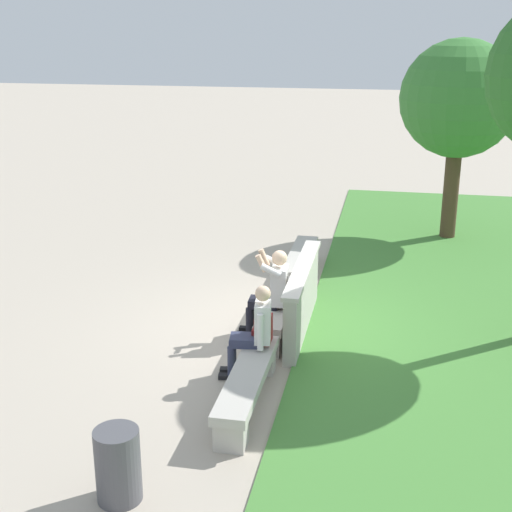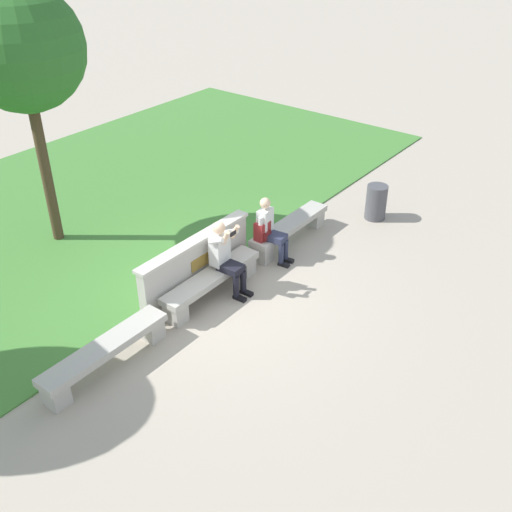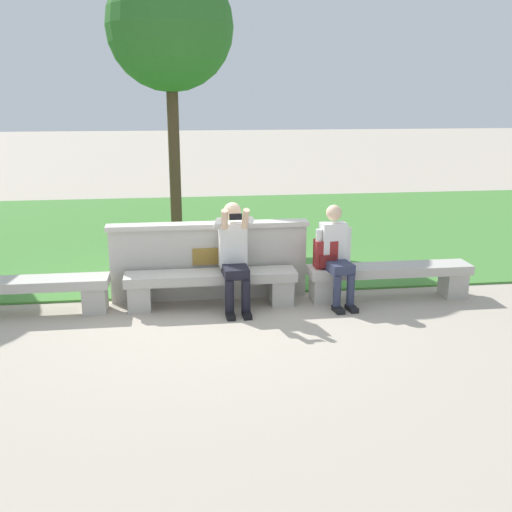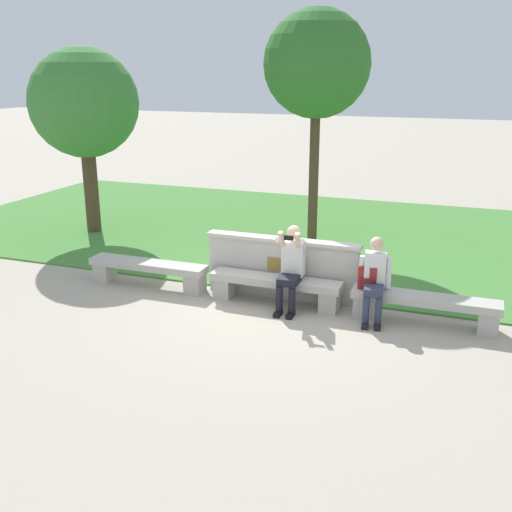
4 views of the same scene
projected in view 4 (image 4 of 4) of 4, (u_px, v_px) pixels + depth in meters
name	position (u px, v px, depth m)	size (l,w,h in m)	color
ground_plane	(275.00, 303.00, 9.70)	(80.00, 80.00, 0.00)	#B2A593
grass_strip	(336.00, 235.00, 13.61)	(18.81, 8.00, 0.03)	#478438
bench_main	(148.00, 270.00, 10.38)	(2.15, 0.40, 0.45)	#B7B2A8
bench_near	(275.00, 286.00, 9.61)	(2.15, 0.40, 0.45)	#B7B2A8
bench_mid	(425.00, 305.00, 8.83)	(2.15, 0.40, 0.45)	#B7B2A8
backrest_wall_with_plaque	(282.00, 267.00, 9.85)	(2.59, 0.24, 1.01)	#B7B2A8
person_photographer	(291.00, 264.00, 9.31)	(0.48, 0.73, 1.32)	black
person_distant	(375.00, 277.00, 8.91)	(0.48, 0.70, 1.26)	black
backpack	(368.00, 277.00, 9.04)	(0.28, 0.24, 0.43)	maroon
tree_behind_wall	(84.00, 104.00, 13.08)	(2.38, 2.38, 4.12)	#4C3826
tree_left_background	(317.00, 65.00, 12.08)	(2.19, 2.19, 4.83)	#4C3826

